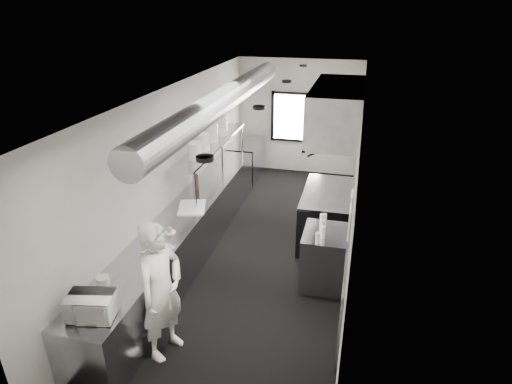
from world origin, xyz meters
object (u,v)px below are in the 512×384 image
Objects in this scene: squeeze_bottle_d at (322,220)px; squeeze_bottle_e at (325,219)px; pass_shelf at (212,145)px; cutting_board at (192,207)px; prep_counter at (187,234)px; deli_tub_b at (102,281)px; plate_stack_d at (221,126)px; small_plate at (170,232)px; plate_stack_c at (212,132)px; range at (325,215)px; microwave at (91,306)px; squeeze_bottle_a at (318,238)px; plate_stack_a at (195,151)px; deli_tub_a at (103,281)px; squeeze_bottle_b at (323,232)px; knife_block at (196,182)px; line_cook at (161,291)px; plate_stack_b at (203,142)px; exhaust_hood at (337,110)px; squeeze_bottle_c at (322,226)px; far_work_table at (245,161)px; bottle_station at (324,258)px.

squeeze_bottle_d is 0.08m from squeeze_bottle_e.
cutting_board is at bearing -85.34° from pass_shelf.
cutting_board is at bearing 53.06° from prep_counter.
deli_tub_b is 0.37× the size of plate_stack_d.
pass_shelf is 0.60m from plate_stack_d.
plate_stack_c is at bearing 93.49° from small_plate.
range is at bearing -7.67° from pass_shelf.
pass_shelf reaches higher than microwave.
squeeze_bottle_a and squeeze_bottle_e have the same top height.
deli_tub_b is 0.49× the size of plate_stack_a.
squeeze_bottle_b is at bearing 35.59° from deli_tub_a.
squeeze_bottle_d reaches higher than prep_counter.
microwave is at bearing -111.62° from knife_block.
line_cook is 2.25m from squeeze_bottle_a.
pass_shelf is 15.26× the size of squeeze_bottle_d.
microwave is 3.80m from plate_stack_b.
squeeze_bottle_e is (0.00, -1.14, -1.40)m from exhaust_hood.
deli_tub_b is at bearing -141.41° from squeeze_bottle_c.
plate_stack_a is 2.43m from squeeze_bottle_d.
squeeze_bottle_e is (2.27, -0.55, -0.72)m from plate_stack_a.
squeeze_bottle_c reaches higher than deli_tub_a.
small_plate is (0.26, 1.35, -0.04)m from deli_tub_b.
line_cook is 10.38× the size of squeeze_bottle_a.
exhaust_hood is 1.81m from squeeze_bottle_e.
knife_block is at bearing 81.40° from microwave.
knife_block is 1.18× the size of squeeze_bottle_d.
far_work_table is 3.39× the size of plate_stack_c.
cutting_board is 2.25m from squeeze_bottle_b.
range is 1.33× the size of far_work_table.
deli_tub_a is (-0.13, -3.62, -0.58)m from pass_shelf.
plate_stack_a is at bearing -88.80° from pass_shelf.
small_plate is 2.24m from squeeze_bottle_c.
knife_block is 0.65× the size of plate_stack_c.
prep_counter is at bearing -178.46° from squeeze_bottle_e.
exhaust_hood is 13.14× the size of small_plate.
plate_stack_b is at bearing 26.38° from line_cook.
small_plate is 0.97× the size of squeeze_bottle_e.
squeeze_bottle_e is (0.06, -1.14, 0.52)m from range.
plate_stack_c is at bearing 142.82° from bottle_station.
plate_stack_a is (-2.27, -0.59, -0.68)m from exhaust_hood.
plate_stack_a reaches higher than cutting_board.
squeeze_bottle_c is (1.68, 1.89, 0.10)m from line_cook.
bottle_station is 5.24× the size of squeeze_bottle_e.
squeeze_bottle_a is (-0.03, -1.74, -1.40)m from exhaust_hood.
squeeze_bottle_a is (1.66, 1.52, 0.09)m from line_cook.
bottle_station is at bearing -21.42° from squeeze_bottle_c.
line_cook is 4.86× the size of plate_stack_d.
prep_counter is 2.06m from plate_stack_c.
plate_stack_a is at bearing -165.16° from range.
line_cook is at bearing 3.66° from deli_tub_b.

